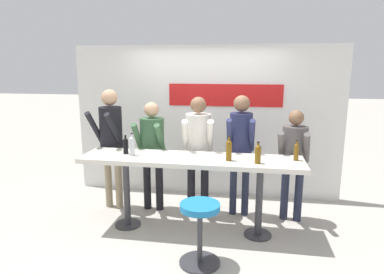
# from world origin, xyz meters

# --- Properties ---
(ground_plane) EXTENTS (40.00, 40.00, 0.00)m
(ground_plane) POSITION_xyz_m (0.00, 0.00, 0.00)
(ground_plane) COLOR #B2ADA3
(back_wall) EXTENTS (4.49, 0.12, 2.53)m
(back_wall) POSITION_xyz_m (0.00, 1.44, 1.27)
(back_wall) COLOR silver
(back_wall) RESTS_ON ground_plane
(tasting_table) EXTENTS (2.89, 0.66, 1.03)m
(tasting_table) POSITION_xyz_m (-0.00, 0.00, 0.90)
(tasting_table) COLOR silver
(tasting_table) RESTS_ON ground_plane
(bar_stool) EXTENTS (0.47, 0.47, 0.72)m
(bar_stool) POSITION_xyz_m (0.23, -0.77, 0.48)
(bar_stool) COLOR #333338
(bar_stool) RESTS_ON ground_plane
(person_far_left) EXTENTS (0.46, 0.60, 1.85)m
(person_far_left) POSITION_xyz_m (-1.32, 0.56, 1.17)
(person_far_left) COLOR gray
(person_far_left) RESTS_ON ground_plane
(person_left) EXTENTS (0.44, 0.54, 1.67)m
(person_left) POSITION_xyz_m (-0.69, 0.60, 1.03)
(person_left) COLOR black
(person_left) RESTS_ON ground_plane
(person_center_left) EXTENTS (0.48, 0.59, 1.76)m
(person_center_left) POSITION_xyz_m (0.01, 0.57, 1.09)
(person_center_left) COLOR black
(person_center_left) RESTS_ON ground_plane
(person_center) EXTENTS (0.39, 0.53, 1.79)m
(person_center) POSITION_xyz_m (0.62, 0.62, 1.13)
(person_center) COLOR #23283D
(person_center) RESTS_ON ground_plane
(person_center_right) EXTENTS (0.47, 0.57, 1.60)m
(person_center_right) POSITION_xyz_m (1.37, 0.56, 0.99)
(person_center_right) COLOR #23283D
(person_center_right) RESTS_ON ground_plane
(wine_bottle_0) EXTENTS (0.07, 0.07, 0.26)m
(wine_bottle_0) POSITION_xyz_m (-0.90, 0.04, 1.15)
(wine_bottle_0) COLOR black
(wine_bottle_0) RESTS_ON tasting_table
(wine_bottle_1) EXTENTS (0.07, 0.07, 0.27)m
(wine_bottle_1) POSITION_xyz_m (0.85, -0.14, 1.15)
(wine_bottle_1) COLOR brown
(wine_bottle_1) RESTS_ON tasting_table
(wine_bottle_2) EXTENTS (0.07, 0.07, 0.31)m
(wine_bottle_2) POSITION_xyz_m (-0.78, -0.03, 1.17)
(wine_bottle_2) COLOR #B7BCC1
(wine_bottle_2) RESTS_ON tasting_table
(wine_bottle_3) EXTENTS (0.06, 0.06, 0.26)m
(wine_bottle_3) POSITION_xyz_m (1.33, 0.08, 1.15)
(wine_bottle_3) COLOR brown
(wine_bottle_3) RESTS_ON tasting_table
(wine_bottle_4) EXTENTS (0.08, 0.08, 0.32)m
(wine_bottle_4) POSITION_xyz_m (0.50, -0.07, 1.17)
(wine_bottle_4) COLOR brown
(wine_bottle_4) RESTS_ON tasting_table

